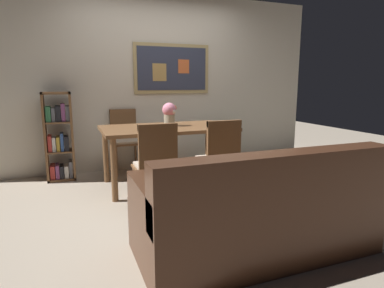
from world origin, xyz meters
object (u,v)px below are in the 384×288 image
at_px(dining_table, 167,134).
at_px(flower_vase, 169,113).
at_px(potted_ivy, 231,146).
at_px(dining_chair_far_left, 125,135).
at_px(dining_chair_near_right, 220,154).
at_px(bookshelf, 59,139).
at_px(leather_couch, 258,214).
at_px(dining_chair_near_left, 156,160).

relative_size(dining_table, flower_vase, 5.48).
bearing_deg(potted_ivy, flower_vase, -150.94).
xyz_separation_m(dining_chair_far_left, potted_ivy, (1.70, -0.08, -0.27)).
xyz_separation_m(dining_chair_far_left, flower_vase, (0.45, -0.77, 0.38)).
bearing_deg(dining_chair_near_right, flower_vase, 108.17).
bearing_deg(bookshelf, leather_couch, -61.71).
height_order(dining_chair_near_left, leather_couch, dining_chair_near_left).
height_order(dining_chair_far_left, flower_vase, flower_vase).
bearing_deg(flower_vase, dining_chair_near_right, -71.83).
xyz_separation_m(dining_table, dining_chair_near_left, (-0.38, -0.83, -0.12)).
xyz_separation_m(dining_chair_near_right, dining_chair_far_left, (-0.74, 1.65, 0.00)).
xyz_separation_m(dining_table, dining_chair_far_left, (-0.40, 0.84, -0.12)).
height_order(dining_table, flower_vase, flower_vase).
bearing_deg(leather_couch, dining_chair_near_right, 79.50).
xyz_separation_m(dining_chair_near_right, potted_ivy, (0.97, 1.57, -0.27)).
bearing_deg(dining_chair_near_right, dining_chair_far_left, 114.03).
relative_size(dining_table, dining_chair_far_left, 1.77).
bearing_deg(leather_couch, dining_chair_near_left, 115.34).
height_order(dining_chair_near_right, bookshelf, bookshelf).
bearing_deg(potted_ivy, dining_chair_near_left, -136.43).
height_order(dining_chair_near_left, potted_ivy, dining_chair_near_left).
relative_size(dining_chair_near_left, leather_couch, 0.51).
bearing_deg(dining_chair_far_left, potted_ivy, -2.53).
bearing_deg(dining_chair_near_left, bookshelf, 120.23).
bearing_deg(bookshelf, dining_chair_far_left, 7.68).
bearing_deg(dining_chair_near_right, dining_chair_near_left, -178.04).
bearing_deg(dining_table, leather_couch, -85.99).
bearing_deg(dining_chair_far_left, flower_vase, -59.92).
xyz_separation_m(leather_couch, flower_vase, (-0.08, 1.97, 0.60)).
height_order(dining_chair_near_right, potted_ivy, dining_chair_near_right).
height_order(dining_chair_near_left, flower_vase, flower_vase).
height_order(dining_chair_near_right, flower_vase, flower_vase).
relative_size(dining_chair_near_right, leather_couch, 0.51).
xyz_separation_m(bookshelf, potted_ivy, (2.59, 0.04, -0.29)).
xyz_separation_m(dining_chair_near_left, flower_vase, (0.42, 0.90, 0.38)).
relative_size(dining_table, potted_ivy, 3.22).
relative_size(potted_ivy, flower_vase, 1.70).
relative_size(dining_chair_far_left, bookshelf, 0.77).
bearing_deg(dining_table, dining_chair_far_left, 115.37).
bearing_deg(dining_table, flower_vase, 53.23).
distance_m(dining_chair_far_left, potted_ivy, 1.73).
bearing_deg(leather_couch, dining_table, 94.01).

